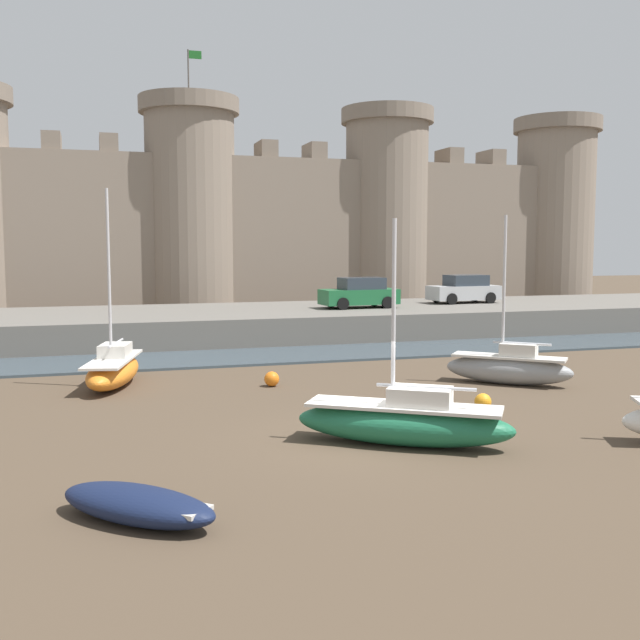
{
  "coord_description": "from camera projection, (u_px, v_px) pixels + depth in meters",
  "views": [
    {
      "loc": [
        -6.24,
        -16.85,
        4.78
      ],
      "look_at": [
        0.32,
        4.67,
        2.5
      ],
      "focal_mm": 42.0,
      "sensor_mm": 36.0,
      "label": 1
    }
  ],
  "objects": [
    {
      "name": "quay_road",
      "position": [
        220.0,
        324.0,
        38.41
      ],
      "size": [
        66.55,
        10.0,
        1.4
      ],
      "primitive_type": "cube",
      "color": "#666059",
      "rests_on": "ground"
    },
    {
      "name": "sailboat_midflat_centre",
      "position": [
        113.0,
        369.0,
        25.32
      ],
      "size": [
        2.54,
        5.02,
        6.61
      ],
      "color": "orange",
      "rests_on": "ground"
    },
    {
      "name": "mooring_buoy_mid_mud",
      "position": [
        272.0,
        379.0,
        25.22
      ],
      "size": [
        0.51,
        0.51,
        0.51
      ],
      "primitive_type": "sphere",
      "color": "orange",
      "rests_on": "ground"
    },
    {
      "name": "car_quay_east",
      "position": [
        360.0,
        293.0,
        39.82
      ],
      "size": [
        4.2,
        2.07,
        1.62
      ],
      "color": "#1E6638",
      "rests_on": "quay_road"
    },
    {
      "name": "mooring_buoy_near_channel",
      "position": [
        529.0,
        355.0,
        30.93
      ],
      "size": [
        0.42,
        0.42,
        0.42
      ],
      "primitive_type": "sphere",
      "color": "orange",
      "rests_on": "ground"
    },
    {
      "name": "sailboat_foreground_left",
      "position": [
        405.0,
        421.0,
        17.83
      ],
      "size": [
        5.13,
        4.05,
        5.39
      ],
      "color": "#1E6B47",
      "rests_on": "ground"
    },
    {
      "name": "castle",
      "position": [
        191.0,
        219.0,
        48.47
      ],
      "size": [
        60.94,
        6.39,
        17.09
      ],
      "color": "gray",
      "rests_on": "ground"
    },
    {
      "name": "car_quay_west",
      "position": [
        464.0,
        289.0,
        43.21
      ],
      "size": [
        4.2,
        2.07,
        1.62
      ],
      "color": "#B2B5B7",
      "rests_on": "quay_road"
    },
    {
      "name": "mooring_buoy_near_shore",
      "position": [
        483.0,
        402.0,
        21.64
      ],
      "size": [
        0.49,
        0.49,
        0.49
      ],
      "primitive_type": "sphere",
      "color": "orange",
      "rests_on": "ground"
    },
    {
      "name": "ground_plane",
      "position": [
        363.0,
        440.0,
        18.33
      ],
      "size": [
        160.0,
        160.0,
        0.0
      ],
      "primitive_type": "plane",
      "color": "#4C3D2D"
    },
    {
      "name": "water_channel",
      "position": [
        249.0,
        357.0,
        31.58
      ],
      "size": [
        80.0,
        4.5,
        0.1
      ],
      "primitive_type": "cube",
      "color": "#3D4C56",
      "rests_on": "ground"
    },
    {
      "name": "sailboat_midflat_right",
      "position": [
        509.0,
        367.0,
        25.6
      ],
      "size": [
        3.96,
        3.68,
        5.77
      ],
      "color": "gray",
      "rests_on": "ground"
    },
    {
      "name": "rowboat_midflat_left",
      "position": [
        137.0,
        504.0,
        12.9
      ],
      "size": [
        3.1,
        3.03,
        0.61
      ],
      "color": "#141E3D",
      "rests_on": "ground"
    }
  ]
}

